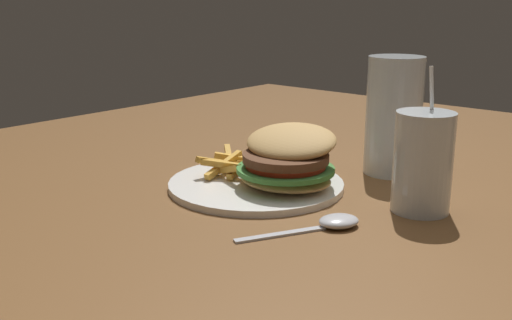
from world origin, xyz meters
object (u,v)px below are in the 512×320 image
Objects in this scene: meal_plate_near at (274,169)px; beer_glass at (393,119)px; spoon at (333,222)px; juice_glass at (422,167)px.

beer_glass reaches higher than meal_plate_near.
spoon is (0.06, -0.26, -0.08)m from beer_glass.
beer_glass is at bearing 130.80° from juice_glass.
spoon is (-0.05, -0.13, -0.05)m from juice_glass.
spoon is at bearing -24.41° from meal_plate_near.
spoon is (0.15, -0.07, -0.03)m from meal_plate_near.
meal_plate_near reaches higher than spoon.
meal_plate_near is 1.68× the size of spoon.
beer_glass is 0.99× the size of juice_glass.
meal_plate_near is 0.21m from juice_glass.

